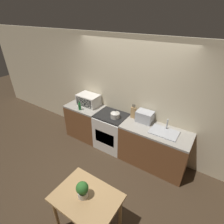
% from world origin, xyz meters
% --- Properties ---
extents(ground_plane, '(16.00, 16.00, 0.00)m').
position_xyz_m(ground_plane, '(0.00, 0.00, 0.00)').
color(ground_plane, '#3D2D1E').
extents(wall_back, '(10.00, 0.06, 2.60)m').
position_xyz_m(wall_back, '(0.00, 1.12, 1.30)').
color(wall_back, beige).
rests_on(wall_back, ground_plane).
extents(counter_left_run, '(0.92, 0.62, 0.90)m').
position_xyz_m(counter_left_run, '(-1.06, 0.78, 0.45)').
color(counter_left_run, brown).
rests_on(counter_left_run, ground_plane).
extents(counter_right_run, '(1.41, 0.62, 0.90)m').
position_xyz_m(counter_right_run, '(0.82, 0.78, 0.45)').
color(counter_right_run, brown).
rests_on(counter_right_run, ground_plane).
extents(stove_range, '(0.72, 0.62, 0.90)m').
position_xyz_m(stove_range, '(-0.25, 0.78, 0.45)').
color(stove_range, silver).
rests_on(stove_range, ground_plane).
extents(kettle, '(0.20, 0.20, 0.21)m').
position_xyz_m(kettle, '(-0.12, 0.72, 0.99)').
color(kettle, beige).
rests_on(kettle, stove_range).
extents(microwave, '(0.53, 0.37, 0.28)m').
position_xyz_m(microwave, '(-1.01, 0.88, 1.04)').
color(microwave, silver).
rests_on(microwave, counter_left_run).
extents(bottle, '(0.07, 0.07, 0.23)m').
position_xyz_m(bottle, '(-1.03, 0.57, 0.99)').
color(bottle, '#1E662D').
rests_on(bottle, counter_left_run).
extents(knife_block, '(0.10, 0.07, 0.33)m').
position_xyz_m(knife_block, '(0.21, 0.95, 1.03)').
color(knife_block, tan).
rests_on(knife_block, counter_right_run).
extents(toaster_oven, '(0.35, 0.25, 0.24)m').
position_xyz_m(toaster_oven, '(0.49, 0.94, 1.02)').
color(toaster_oven, '#ADAFB5').
rests_on(toaster_oven, counter_right_run).
extents(sink_basin, '(0.54, 0.36, 0.24)m').
position_xyz_m(sink_basin, '(0.98, 0.79, 0.92)').
color(sink_basin, '#ADAFB5').
rests_on(sink_basin, counter_right_run).
extents(dining_table, '(0.90, 0.66, 0.77)m').
position_xyz_m(dining_table, '(0.53, -1.04, 0.66)').
color(dining_table, tan).
rests_on(dining_table, ground_plane).
extents(potted_plant, '(0.17, 0.17, 0.26)m').
position_xyz_m(potted_plant, '(0.49, -1.05, 0.91)').
color(potted_plant, beige).
rests_on(potted_plant, dining_table).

